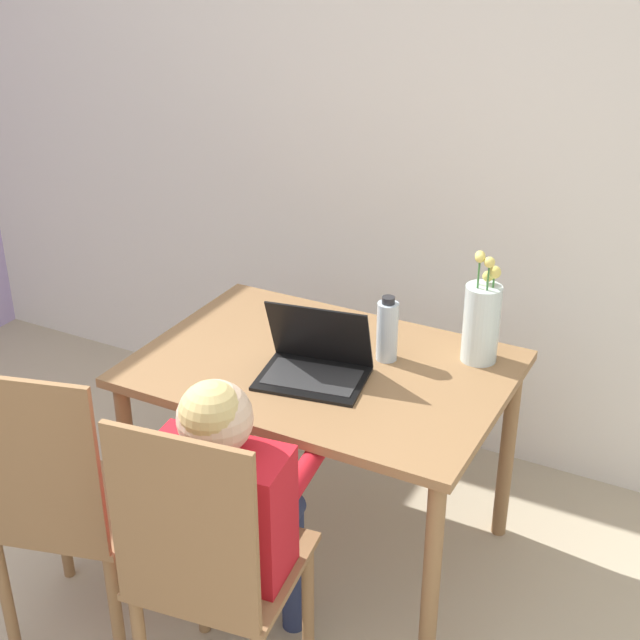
# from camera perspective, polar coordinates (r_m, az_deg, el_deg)

# --- Properties ---
(wall_back) EXTENTS (6.40, 0.05, 2.50)m
(wall_back) POSITION_cam_1_polar(r_m,az_deg,el_deg) (3.30, 6.40, 11.89)
(wall_back) COLOR white
(wall_back) RESTS_ON ground_plane
(dining_table) EXTENTS (1.14, 0.80, 0.71)m
(dining_table) POSITION_cam_1_polar(r_m,az_deg,el_deg) (2.81, 0.18, -4.40)
(dining_table) COLOR olive
(dining_table) RESTS_ON ground_plane
(chair_occupied) EXTENTS (0.45, 0.45, 0.97)m
(chair_occupied) POSITION_cam_1_polar(r_m,az_deg,el_deg) (2.36, -7.03, -15.60)
(chair_occupied) COLOR olive
(chair_occupied) RESTS_ON ground_plane
(chair_spare) EXTENTS (0.49, 0.49, 0.97)m
(chair_spare) POSITION_cam_1_polar(r_m,az_deg,el_deg) (2.64, -16.08, -11.41)
(chair_spare) COLOR olive
(chair_spare) RESTS_ON ground_plane
(person_seated) EXTENTS (0.41, 0.46, 1.01)m
(person_seated) POSITION_cam_1_polar(r_m,az_deg,el_deg) (2.35, -5.87, -11.01)
(person_seated) COLOR red
(person_seated) RESTS_ON ground_plane
(laptop) EXTENTS (0.35, 0.29, 0.23)m
(laptop) POSITION_cam_1_polar(r_m,az_deg,el_deg) (2.69, -0.30, -2.58)
(laptop) COLOR black
(laptop) RESTS_ON dining_table
(flower_vase) EXTENTS (0.11, 0.11, 0.36)m
(flower_vase) POSITION_cam_1_polar(r_m,az_deg,el_deg) (2.78, 10.30, -0.01)
(flower_vase) COLOR silver
(flower_vase) RESTS_ON dining_table
(water_bottle) EXTENTS (0.07, 0.07, 0.21)m
(water_bottle) POSITION_cam_1_polar(r_m,az_deg,el_deg) (2.76, 4.33, -0.66)
(water_bottle) COLOR silver
(water_bottle) RESTS_ON dining_table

